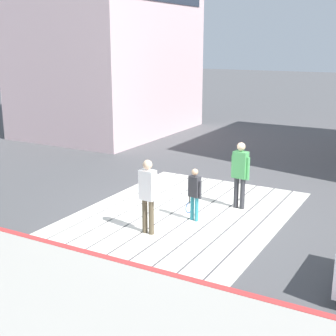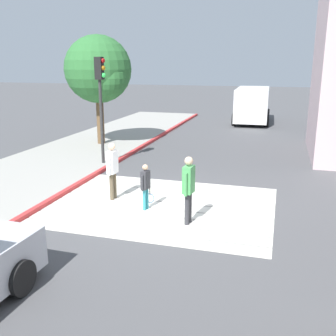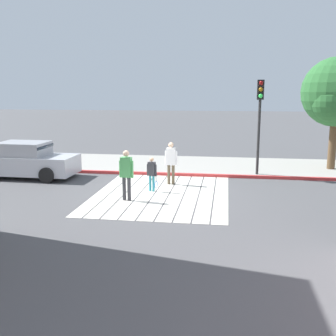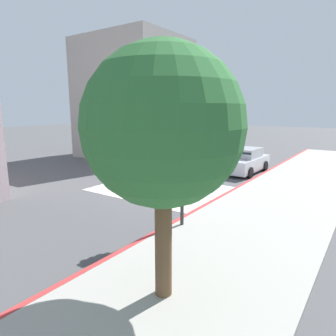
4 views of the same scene
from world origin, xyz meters
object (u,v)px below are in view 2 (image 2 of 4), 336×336
Objects in this scene: pedestrian_adult_lead at (112,167)px; pedestrian_adult_trailing at (189,185)px; van_down_street at (252,104)px; pedestrian_child_with_racket at (146,184)px; street_tree at (100,71)px; traffic_light_corner at (101,89)px.

pedestrian_adult_trailing reaches higher than pedestrian_adult_lead.
pedestrian_child_with_racket is (-1.52, -17.66, -0.53)m from van_down_street.
pedestrian_adult_trailing is at bearing -52.67° from street_tree.
traffic_light_corner is at bearing 119.23° from pedestrian_adult_lead.
van_down_street reaches higher than pedestrian_adult_lead.
pedestrian_adult_lead is at bearing 155.94° from pedestrian_child_with_racket.
street_tree reaches higher than van_down_street.
van_down_street is 17.33m from pedestrian_adult_lead.
pedestrian_adult_trailing is (-0.15, -18.31, -0.24)m from van_down_street.
pedestrian_adult_lead is at bearing -62.41° from street_tree.
pedestrian_adult_trailing is at bearing -25.00° from pedestrian_child_with_racket.
street_tree is 4.02× the size of pedestrian_child_with_racket.
van_down_street is 3.98× the size of pedestrian_child_with_racket.
street_tree is at bearing 115.86° from traffic_light_corner.
street_tree reaches higher than pedestrian_adult_lead.
van_down_street is 12.15m from street_tree.
pedestrian_adult_trailing is 1.35× the size of pedestrian_child_with_racket.
street_tree is at bearing -122.97° from van_down_street.
pedestrian_adult_lead is at bearing -99.19° from van_down_street.
pedestrian_adult_trailing is 1.54m from pedestrian_child_with_racket.
pedestrian_adult_lead is 0.98× the size of pedestrian_adult_trailing.
traffic_light_corner reaches higher than pedestrian_adult_trailing.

